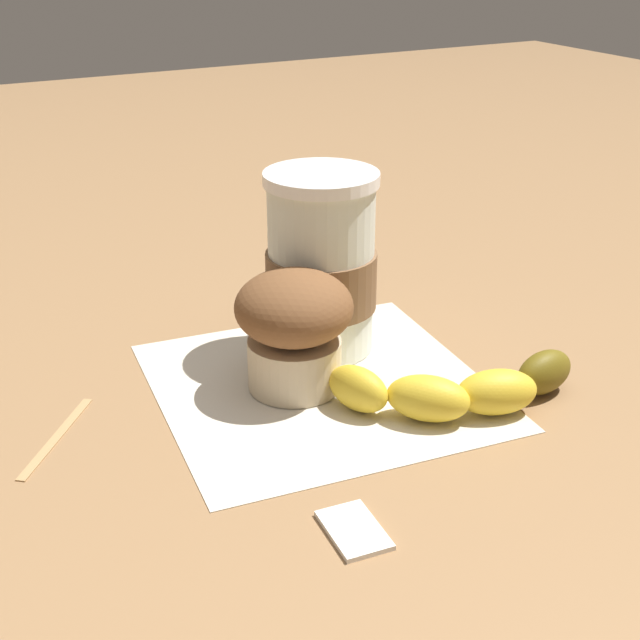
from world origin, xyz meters
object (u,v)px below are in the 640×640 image
coffee_cup (321,267)px  banana (459,389)px  sugar_packet (354,528)px  muffin (294,325)px

coffee_cup → banana: size_ratio=0.81×
banana → sugar_packet: 0.17m
coffee_cup → sugar_packet: 0.26m
coffee_cup → muffin: size_ratio=1.60×
muffin → banana: size_ratio=0.50×
muffin → banana: (0.09, 0.09, -0.04)m
muffin → sugar_packet: size_ratio=1.93×
sugar_packet → muffin: bearing=164.5°
coffee_cup → muffin: (0.05, -0.05, -0.02)m
banana → coffee_cup: bearing=-164.3°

